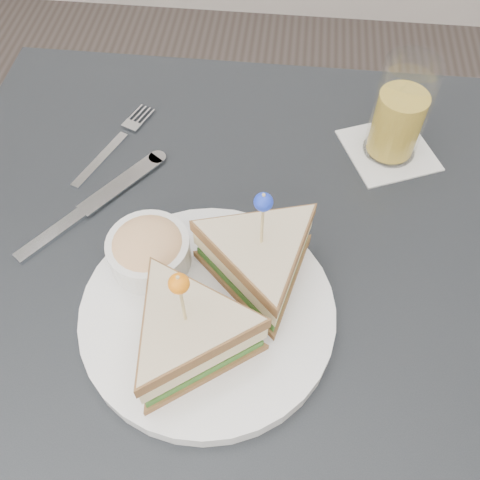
% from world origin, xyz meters
% --- Properties ---
extents(ground_plane, '(3.50, 3.50, 0.00)m').
position_xyz_m(ground_plane, '(0.00, 0.00, 0.00)').
color(ground_plane, '#3F3833').
extents(table, '(0.80, 0.80, 0.75)m').
position_xyz_m(table, '(0.00, 0.00, 0.67)').
color(table, black).
rests_on(table, ground).
extents(plate_meal, '(0.32, 0.32, 0.17)m').
position_xyz_m(plate_meal, '(-0.01, -0.06, 0.80)').
color(plate_meal, white).
rests_on(plate_meal, table).
extents(cutlery_fork, '(0.08, 0.17, 0.01)m').
position_xyz_m(cutlery_fork, '(-0.19, 0.20, 0.75)').
color(cutlery_fork, silver).
rests_on(cutlery_fork, table).
extents(cutlery_knife, '(0.16, 0.21, 0.01)m').
position_xyz_m(cutlery_knife, '(-0.19, 0.07, 0.75)').
color(cutlery_knife, silver).
rests_on(cutlery_knife, table).
extents(drink_set, '(0.15, 0.15, 0.15)m').
position_xyz_m(drink_set, '(0.20, 0.22, 0.82)').
color(drink_set, silver).
rests_on(drink_set, table).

